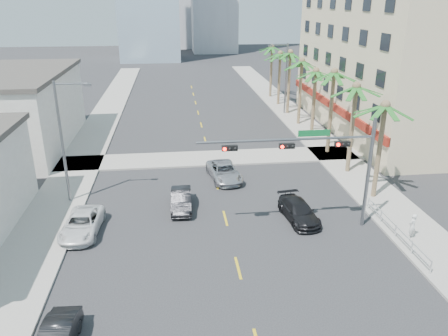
# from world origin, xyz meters

# --- Properties ---
(ground) EXTENTS (260.00, 260.00, 0.00)m
(ground) POSITION_xyz_m (0.00, 0.00, 0.00)
(ground) COLOR #262628
(ground) RESTS_ON ground
(sidewalk_right) EXTENTS (4.00, 120.00, 0.15)m
(sidewalk_right) POSITION_xyz_m (12.00, 20.00, 0.07)
(sidewalk_right) COLOR gray
(sidewalk_right) RESTS_ON ground
(sidewalk_left) EXTENTS (4.00, 120.00, 0.15)m
(sidewalk_left) POSITION_xyz_m (-12.00, 20.00, 0.07)
(sidewalk_left) COLOR gray
(sidewalk_left) RESTS_ON ground
(sidewalk_cross) EXTENTS (80.00, 4.00, 0.15)m
(sidewalk_cross) POSITION_xyz_m (0.00, 22.00, 0.07)
(sidewalk_cross) COLOR gray
(sidewalk_cross) RESTS_ON ground
(building_right) EXTENTS (15.25, 28.00, 15.00)m
(building_right) POSITION_xyz_m (21.99, 30.00, 7.50)
(building_right) COLOR beige
(building_right) RESTS_ON ground
(building_left_far) EXTENTS (11.00, 18.00, 7.20)m
(building_left_far) POSITION_xyz_m (-19.50, 28.00, 3.60)
(building_left_far) COLOR beige
(building_left_far) RESTS_ON ground
(traffic_signal_mast) EXTENTS (11.12, 0.54, 7.20)m
(traffic_signal_mast) POSITION_xyz_m (5.78, 7.95, 5.06)
(traffic_signal_mast) COLOR slate
(traffic_signal_mast) RESTS_ON ground
(palm_tree_0) EXTENTS (4.80, 4.80, 7.80)m
(palm_tree_0) POSITION_xyz_m (11.60, 12.00, 7.08)
(palm_tree_0) COLOR brown
(palm_tree_0) RESTS_ON ground
(palm_tree_1) EXTENTS (4.80, 4.80, 8.16)m
(palm_tree_1) POSITION_xyz_m (11.60, 17.20, 7.43)
(palm_tree_1) COLOR brown
(palm_tree_1) RESTS_ON ground
(palm_tree_2) EXTENTS (4.80, 4.80, 8.52)m
(palm_tree_2) POSITION_xyz_m (11.60, 22.40, 7.78)
(palm_tree_2) COLOR brown
(palm_tree_2) RESTS_ON ground
(palm_tree_3) EXTENTS (4.80, 4.80, 7.80)m
(palm_tree_3) POSITION_xyz_m (11.60, 27.60, 7.08)
(palm_tree_3) COLOR brown
(palm_tree_3) RESTS_ON ground
(palm_tree_4) EXTENTS (4.80, 4.80, 8.16)m
(palm_tree_4) POSITION_xyz_m (11.60, 32.80, 7.43)
(palm_tree_4) COLOR brown
(palm_tree_4) RESTS_ON ground
(palm_tree_5) EXTENTS (4.80, 4.80, 8.52)m
(palm_tree_5) POSITION_xyz_m (11.60, 38.00, 7.78)
(palm_tree_5) COLOR brown
(palm_tree_5) RESTS_ON ground
(palm_tree_6) EXTENTS (4.80, 4.80, 7.80)m
(palm_tree_6) POSITION_xyz_m (11.60, 43.20, 7.08)
(palm_tree_6) COLOR brown
(palm_tree_6) RESTS_ON ground
(palm_tree_7) EXTENTS (4.80, 4.80, 8.16)m
(palm_tree_7) POSITION_xyz_m (11.60, 48.40, 7.43)
(palm_tree_7) COLOR brown
(palm_tree_7) RESTS_ON ground
(streetlight_left) EXTENTS (2.55, 0.25, 9.00)m
(streetlight_left) POSITION_xyz_m (-11.00, 14.00, 5.06)
(streetlight_left) COLOR slate
(streetlight_left) RESTS_ON ground
(streetlight_right) EXTENTS (2.55, 0.25, 9.00)m
(streetlight_right) POSITION_xyz_m (11.00, 38.00, 5.06)
(streetlight_right) COLOR slate
(streetlight_right) RESTS_ON ground
(guardrail) EXTENTS (0.08, 8.08, 1.00)m
(guardrail) POSITION_xyz_m (10.30, 6.00, 0.67)
(guardrail) COLOR silver
(guardrail) RESTS_ON ground
(car_parked_far) EXTENTS (2.49, 4.90, 1.33)m
(car_parked_far) POSITION_xyz_m (-9.40, 9.08, 0.66)
(car_parked_far) COLOR white
(car_parked_far) RESTS_ON ground
(car_lane_left) EXTENTS (1.53, 4.15, 1.36)m
(car_lane_left) POSITION_xyz_m (-2.97, 11.86, 0.68)
(car_lane_left) COLOR black
(car_lane_left) RESTS_ON ground
(car_lane_center) EXTENTS (2.90, 5.19, 1.37)m
(car_lane_center) POSITION_xyz_m (0.75, 16.93, 0.69)
(car_lane_center) COLOR #B9B9BE
(car_lane_center) RESTS_ON ground
(car_lane_right) EXTENTS (2.33, 4.67, 1.30)m
(car_lane_right) POSITION_xyz_m (4.95, 9.23, 0.65)
(car_lane_right) COLOR black
(car_lane_right) RESTS_ON ground
(pedestrian) EXTENTS (0.71, 0.62, 1.64)m
(pedestrian) POSITION_xyz_m (11.24, 5.80, 0.97)
(pedestrian) COLOR silver
(pedestrian) RESTS_ON sidewalk_right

